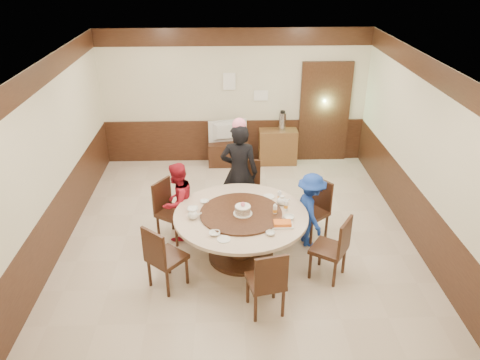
{
  "coord_description": "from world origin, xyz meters",
  "views": [
    {
      "loc": [
        -0.2,
        -6.44,
        4.22
      ],
      "look_at": [
        0.01,
        -0.23,
        1.1
      ],
      "focal_mm": 35.0,
      "sensor_mm": 36.0,
      "label": 1
    }
  ],
  "objects_px": {
    "banquet_table": "(241,227)",
    "shrimp_platter": "(282,224)",
    "person_red": "(178,202)",
    "tv_stand": "(229,153)",
    "side_cabinet": "(278,147)",
    "birthday_cake": "(243,210)",
    "thermos": "(282,121)",
    "person_blue": "(311,210)",
    "person_standing": "(239,173)",
    "television": "(228,132)"
  },
  "relations": [
    {
      "from": "birthday_cake",
      "to": "side_cabinet",
      "type": "relative_size",
      "value": 0.34
    },
    {
      "from": "shrimp_platter",
      "to": "thermos",
      "type": "bearing_deg",
      "value": 83.51
    },
    {
      "from": "person_red",
      "to": "tv_stand",
      "type": "height_order",
      "value": "person_red"
    },
    {
      "from": "tv_stand",
      "to": "side_cabinet",
      "type": "height_order",
      "value": "side_cabinet"
    },
    {
      "from": "person_red",
      "to": "television",
      "type": "xyz_separation_m",
      "value": [
        0.83,
        2.8,
        0.09
      ]
    },
    {
      "from": "tv_stand",
      "to": "side_cabinet",
      "type": "bearing_deg",
      "value": 1.63
    },
    {
      "from": "person_blue",
      "to": "person_standing",
      "type": "bearing_deg",
      "value": 44.37
    },
    {
      "from": "television",
      "to": "person_standing",
      "type": "bearing_deg",
      "value": 83.41
    },
    {
      "from": "person_red",
      "to": "side_cabinet",
      "type": "height_order",
      "value": "person_red"
    },
    {
      "from": "person_blue",
      "to": "thermos",
      "type": "height_order",
      "value": "person_blue"
    },
    {
      "from": "birthday_cake",
      "to": "thermos",
      "type": "distance_m",
      "value": 3.58
    },
    {
      "from": "shrimp_platter",
      "to": "television",
      "type": "height_order",
      "value": "television"
    },
    {
      "from": "television",
      "to": "tv_stand",
      "type": "bearing_deg",
      "value": 180.0
    },
    {
      "from": "person_blue",
      "to": "television",
      "type": "relative_size",
      "value": 1.48
    },
    {
      "from": "person_blue",
      "to": "birthday_cake",
      "type": "relative_size",
      "value": 4.37
    },
    {
      "from": "person_standing",
      "to": "television",
      "type": "relative_size",
      "value": 2.11
    },
    {
      "from": "person_red",
      "to": "person_standing",
      "type": "bearing_deg",
      "value": 153.61
    },
    {
      "from": "person_blue",
      "to": "television",
      "type": "bearing_deg",
      "value": 13.98
    },
    {
      "from": "person_standing",
      "to": "television",
      "type": "height_order",
      "value": "person_standing"
    },
    {
      "from": "side_cabinet",
      "to": "thermos",
      "type": "bearing_deg",
      "value": 0.0
    },
    {
      "from": "person_standing",
      "to": "side_cabinet",
      "type": "xyz_separation_m",
      "value": [
        0.9,
        2.25,
        -0.48
      ]
    },
    {
      "from": "person_red",
      "to": "shrimp_platter",
      "type": "relative_size",
      "value": 4.29
    },
    {
      "from": "banquet_table",
      "to": "person_red",
      "type": "bearing_deg",
      "value": 148.98
    },
    {
      "from": "person_standing",
      "to": "person_red",
      "type": "distance_m",
      "value": 1.16
    },
    {
      "from": "banquet_table",
      "to": "television",
      "type": "distance_m",
      "value": 3.39
    },
    {
      "from": "person_standing",
      "to": "tv_stand",
      "type": "relative_size",
      "value": 2.02
    },
    {
      "from": "birthday_cake",
      "to": "tv_stand",
      "type": "bearing_deg",
      "value": 92.8
    },
    {
      "from": "tv_stand",
      "to": "side_cabinet",
      "type": "xyz_separation_m",
      "value": [
        1.05,
        0.03,
        0.12
      ]
    },
    {
      "from": "banquet_table",
      "to": "shrimp_platter",
      "type": "distance_m",
      "value": 0.7
    },
    {
      "from": "tv_stand",
      "to": "side_cabinet",
      "type": "relative_size",
      "value": 1.06
    },
    {
      "from": "shrimp_platter",
      "to": "thermos",
      "type": "distance_m",
      "value": 3.77
    },
    {
      "from": "television",
      "to": "thermos",
      "type": "xyz_separation_m",
      "value": [
        1.13,
        0.03,
        0.21
      ]
    },
    {
      "from": "person_blue",
      "to": "shrimp_platter",
      "type": "distance_m",
      "value": 0.86
    },
    {
      "from": "person_red",
      "to": "shrimp_platter",
      "type": "distance_m",
      "value": 1.79
    },
    {
      "from": "thermos",
      "to": "person_standing",
      "type": "bearing_deg",
      "value": -113.42
    },
    {
      "from": "person_blue",
      "to": "thermos",
      "type": "distance_m",
      "value": 3.1
    },
    {
      "from": "birthday_cake",
      "to": "thermos",
      "type": "relative_size",
      "value": 0.72
    },
    {
      "from": "person_standing",
      "to": "person_blue",
      "type": "distance_m",
      "value": 1.37
    },
    {
      "from": "banquet_table",
      "to": "person_red",
      "type": "relative_size",
      "value": 1.51
    },
    {
      "from": "birthday_cake",
      "to": "thermos",
      "type": "height_order",
      "value": "thermos"
    },
    {
      "from": "banquet_table",
      "to": "person_blue",
      "type": "xyz_separation_m",
      "value": [
        1.08,
        0.33,
        0.07
      ]
    },
    {
      "from": "banquet_table",
      "to": "side_cabinet",
      "type": "bearing_deg",
      "value": 75.02
    },
    {
      "from": "person_red",
      "to": "birthday_cake",
      "type": "relative_size",
      "value": 4.68
    },
    {
      "from": "person_standing",
      "to": "thermos",
      "type": "relative_size",
      "value": 4.51
    },
    {
      "from": "person_blue",
      "to": "side_cabinet",
      "type": "relative_size",
      "value": 1.5
    },
    {
      "from": "person_standing",
      "to": "person_blue",
      "type": "relative_size",
      "value": 1.43
    },
    {
      "from": "banquet_table",
      "to": "birthday_cake",
      "type": "distance_m",
      "value": 0.32
    },
    {
      "from": "television",
      "to": "shrimp_platter",
      "type": "bearing_deg",
      "value": 90.16
    },
    {
      "from": "banquet_table",
      "to": "tv_stand",
      "type": "xyz_separation_m",
      "value": [
        -0.14,
        3.38,
        -0.28
      ]
    },
    {
      "from": "thermos",
      "to": "television",
      "type": "bearing_deg",
      "value": -178.48
    }
  ]
}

